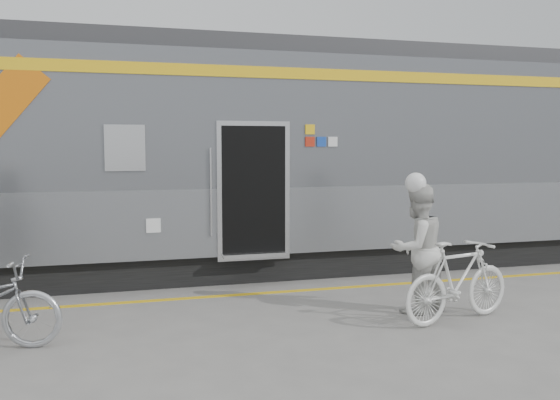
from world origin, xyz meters
name	(u,v)px	position (x,y,z in m)	size (l,w,h in m)	color
ground	(287,338)	(0.00, 0.00, 0.00)	(90.00, 90.00, 0.00)	slate
train	(112,159)	(-1.97, 4.19, 2.05)	(24.00, 3.17, 4.10)	black
safety_strip	(248,294)	(0.00, 2.15, 0.00)	(24.00, 0.12, 0.01)	yellow
woman	(417,249)	(2.02, 0.60, 0.88)	(0.86, 0.67, 1.76)	silver
bicycle_right	(458,281)	(2.32, 0.05, 0.53)	(0.50, 1.78, 1.07)	silver
helmet_woman	(419,174)	(2.02, 0.60, 1.90)	(0.28, 0.28, 0.28)	white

